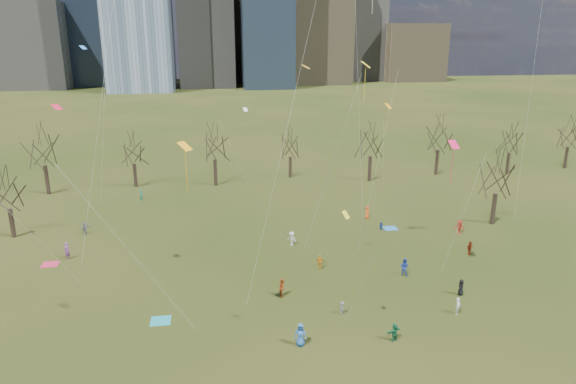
{
  "coord_description": "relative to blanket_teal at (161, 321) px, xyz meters",
  "views": [
    {
      "loc": [
        -7.2,
        -36.28,
        21.81
      ],
      "look_at": [
        0.0,
        12.0,
        7.0
      ],
      "focal_mm": 32.0,
      "sensor_mm": 36.0,
      "label": 1
    }
  ],
  "objects": [
    {
      "name": "blanket_teal",
      "position": [
        0.0,
        0.0,
        0.0
      ],
      "size": [
        1.6,
        1.5,
        0.03
      ],
      "primitive_type": "cube",
      "color": "teal",
      "rests_on": "ground"
    },
    {
      "name": "kites_airborne",
      "position": [
        16.29,
        8.61,
        13.03
      ],
      "size": [
        56.4,
        45.44,
        30.09
      ],
      "color": "#FFAA15",
      "rests_on": "ground"
    },
    {
      "name": "person_12",
      "position": [
        23.42,
        20.93,
        0.79
      ],
      "size": [
        0.84,
        0.94,
        1.62
      ],
      "primitive_type": "imported",
      "rotation": [
        0.0,
        0.0,
        1.06
      ],
      "color": "orange",
      "rests_on": "ground"
    },
    {
      "name": "person_15",
      "position": [
        32.43,
        14.32,
        0.82
      ],
      "size": [
        1.24,
        1.14,
        1.67
      ],
      "primitive_type": "imported",
      "rotation": [
        0.0,
        0.0,
        5.64
      ],
      "color": "#B21E19",
      "rests_on": "ground"
    },
    {
      "name": "person_11",
      "position": [
        -10.2,
        20.55,
        0.73
      ],
      "size": [
        1.16,
        1.38,
        1.49
      ],
      "primitive_type": "imported",
      "rotation": [
        0.0,
        0.0,
        0.96
      ],
      "color": "slate",
      "rests_on": "ground"
    },
    {
      "name": "person_14",
      "position": [
        22.23,
        5.0,
        0.86
      ],
      "size": [
        1.07,
        1.05,
        1.74
      ],
      "primitive_type": "imported",
      "rotation": [
        0.0,
        0.0,
        2.42
      ],
      "color": "#263FA5",
      "rests_on": "ground"
    },
    {
      "name": "person_0",
      "position": [
        10.49,
        -5.0,
        0.89
      ],
      "size": [
        1.0,
        0.77,
        1.81
      ],
      "primitive_type": "imported",
      "rotation": [
        0.0,
        0.0,
        6.04
      ],
      "color": "#2862AE",
      "rests_on": "ground"
    },
    {
      "name": "blanket_navy",
      "position": [
        25.16,
        17.18,
        0.0
      ],
      "size": [
        1.6,
        1.5,
        0.03
      ],
      "primitive_type": "cube",
      "color": "#2669B4",
      "rests_on": "ground"
    },
    {
      "name": "person_3",
      "position": [
        14.62,
        -1.08,
        0.54
      ],
      "size": [
        0.55,
        0.79,
        1.11
      ],
      "primitive_type": "imported",
      "rotation": [
        0.0,
        0.0,
        1.79
      ],
      "color": "slate",
      "rests_on": "ground"
    },
    {
      "name": "person_13",
      "position": [
        -5.37,
        32.58,
        0.84
      ],
      "size": [
        0.65,
        0.74,
        1.71
      ],
      "primitive_type": "imported",
      "rotation": [
        0.0,
        0.0,
        2.05
      ],
      "color": "#1B7965",
      "rests_on": "ground"
    },
    {
      "name": "blanket_crimson",
      "position": [
        -11.89,
        12.51,
        0.0
      ],
      "size": [
        1.6,
        1.5,
        0.03
      ],
      "primitive_type": "cube",
      "color": "#C02649",
      "rests_on": "ground"
    },
    {
      "name": "ground",
      "position": [
        11.94,
        -1.11,
        -0.01
      ],
      "size": [
        500.0,
        500.0,
        0.0
      ],
      "primitive_type": "plane",
      "color": "black",
      "rests_on": "ground"
    },
    {
      "name": "person_4",
      "position": [
        14.6,
        7.56,
        0.72
      ],
      "size": [
        0.91,
        0.52,
        1.46
      ],
      "primitive_type": "imported",
      "rotation": [
        0.0,
        0.0,
        2.94
      ],
      "color": "orange",
      "rests_on": "ground"
    },
    {
      "name": "person_1",
      "position": [
        24.01,
        -2.47,
        0.71
      ],
      "size": [
        0.62,
        0.62,
        1.45
      ],
      "primitive_type": "imported",
      "rotation": [
        0.0,
        0.0,
        0.8
      ],
      "color": "silver",
      "rests_on": "ground"
    },
    {
      "name": "person_7",
      "position": [
        -10.45,
        13.63,
        0.91
      ],
      "size": [
        0.75,
        0.81,
        1.85
      ],
      "primitive_type": "imported",
      "rotation": [
        0.0,
        0.0,
        4.1
      ],
      "color": "#954B97",
      "rests_on": "ground"
    },
    {
      "name": "bare_tree_row",
      "position": [
        11.85,
        36.11,
        6.1
      ],
      "size": [
        113.04,
        29.8,
        9.5
      ],
      "color": "black",
      "rests_on": "ground"
    },
    {
      "name": "person_9",
      "position": [
        12.77,
        13.74,
        0.78
      ],
      "size": [
        1.18,
        1.1,
        1.6
      ],
      "primitive_type": "imported",
      "rotation": [
        0.0,
        0.0,
        5.62
      ],
      "color": "silver",
      "rests_on": "ground"
    },
    {
      "name": "person_6",
      "position": [
        25.78,
        0.54,
        0.72
      ],
      "size": [
        0.85,
        0.83,
        1.47
      ],
      "primitive_type": "imported",
      "rotation": [
        0.0,
        0.0,
        3.86
      ],
      "color": "black",
      "rests_on": "ground"
    },
    {
      "name": "person_5",
      "position": [
        17.54,
        -5.41,
        0.71
      ],
      "size": [
        1.4,
        0.95,
        1.45
      ],
      "primitive_type": "imported",
      "rotation": [
        0.0,
        0.0,
        3.57
      ],
      "color": "#16653F",
      "rests_on": "ground"
    },
    {
      "name": "person_8",
      "position": [
        23.8,
        16.57,
        0.54
      ],
      "size": [
        0.67,
        0.68,
        1.11
      ],
      "primitive_type": "imported",
      "rotation": [
        0.0,
        0.0,
        5.44
      ],
      "color": "#223A94",
      "rests_on": "ground"
    },
    {
      "name": "person_2",
      "position": [
        10.24,
        2.66,
        0.82
      ],
      "size": [
        0.78,
        0.92,
        1.67
      ],
      "primitive_type": "imported",
      "rotation": [
        0.0,
        0.0,
        1.37
      ],
      "color": "#A14317",
      "rests_on": "ground"
    },
    {
      "name": "person_10",
      "position": [
        30.74,
        8.63,
        0.72
      ],
      "size": [
        0.94,
        0.66,
        1.48
      ],
      "primitive_type": "imported",
      "rotation": [
        0.0,
        0.0,
        0.39
      ],
      "color": "red",
      "rests_on": "ground"
    }
  ]
}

